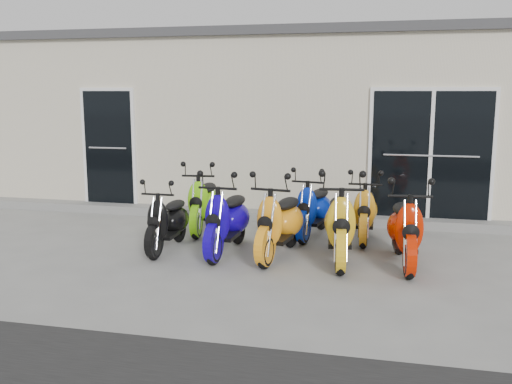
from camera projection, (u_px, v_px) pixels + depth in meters
ground at (247, 251)px, 8.12m from camera, size 80.00×80.00×0.00m
building at (302, 120)px, 12.83m from camera, size 14.00×6.00×3.20m
roof_cap at (303, 44)px, 12.54m from camera, size 14.20×6.20×0.16m
front_step at (274, 216)px, 10.05m from camera, size 14.00×0.40×0.15m
door_left at (109, 144)px, 10.70m from camera, size 1.07×0.08×2.22m
door_right at (431, 152)px, 9.41m from camera, size 2.02×0.08×2.22m
scooter_front_black at (167, 213)px, 8.07m from camera, size 0.53×1.46×1.08m
scooter_front_blue at (227, 211)px, 7.90m from camera, size 0.68×1.68×1.23m
scooter_front_orange_a at (280, 213)px, 7.72m from camera, size 0.84×1.74×1.24m
scooter_front_orange_b at (340, 214)px, 7.52m from camera, size 0.82×1.81×1.29m
scooter_front_red at (405, 220)px, 7.34m from camera, size 0.74×1.70×1.22m
scooter_back_green at (204, 195)px, 9.19m from camera, size 0.75×1.66×1.19m
scooter_back_blue at (314, 201)px, 8.83m from camera, size 0.79×1.60×1.13m
scooter_back_yellow at (365, 203)px, 8.66m from camera, size 0.57×1.54×1.13m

